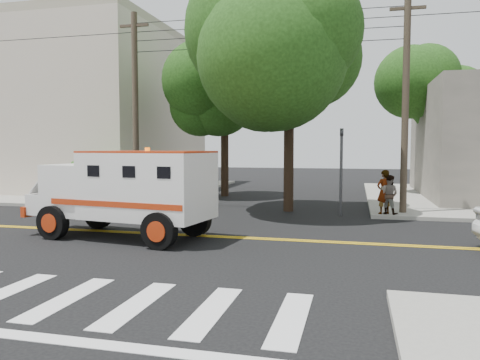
# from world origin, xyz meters

# --- Properties ---
(ground) EXTENTS (100.00, 100.00, 0.00)m
(ground) POSITION_xyz_m (0.00, 0.00, 0.00)
(ground) COLOR black
(ground) RESTS_ON ground
(sidewalk_nw) EXTENTS (17.00, 17.00, 0.15)m
(sidewalk_nw) POSITION_xyz_m (-13.50, 13.50, 0.07)
(sidewalk_nw) COLOR gray
(sidewalk_nw) RESTS_ON ground
(building_left) EXTENTS (16.00, 14.00, 10.00)m
(building_left) POSITION_xyz_m (-15.50, 15.00, 5.15)
(building_left) COLOR beige
(building_left) RESTS_ON sidewalk_nw
(utility_pole_left) EXTENTS (0.28, 0.28, 9.00)m
(utility_pole_left) POSITION_xyz_m (-5.60, 6.00, 4.50)
(utility_pole_left) COLOR #382D23
(utility_pole_left) RESTS_ON ground
(utility_pole_right) EXTENTS (0.28, 0.28, 9.00)m
(utility_pole_right) POSITION_xyz_m (6.30, 6.20, 4.50)
(utility_pole_right) COLOR #382D23
(utility_pole_right) RESTS_ON ground
(tree_main) EXTENTS (6.08, 5.70, 9.85)m
(tree_main) POSITION_xyz_m (1.94, 6.21, 7.20)
(tree_main) COLOR black
(tree_main) RESTS_ON ground
(tree_left) EXTENTS (4.48, 4.20, 7.70)m
(tree_left) POSITION_xyz_m (-2.68, 11.79, 5.73)
(tree_left) COLOR black
(tree_left) RESTS_ON ground
(tree_right) EXTENTS (4.80, 4.50, 8.20)m
(tree_right) POSITION_xyz_m (8.84, 15.77, 6.09)
(tree_right) COLOR black
(tree_right) RESTS_ON ground
(traffic_signal) EXTENTS (0.15, 0.18, 3.60)m
(traffic_signal) POSITION_xyz_m (3.80, 5.60, 2.23)
(traffic_signal) COLOR #3F3F42
(traffic_signal) RESTS_ON ground
(accessibility_sign) EXTENTS (0.45, 0.10, 2.02)m
(accessibility_sign) POSITION_xyz_m (-6.20, 6.17, 1.37)
(accessibility_sign) COLOR #3F3F42
(accessibility_sign) RESTS_ON ground
(palm_planter) EXTENTS (3.52, 2.63, 2.36)m
(palm_planter) POSITION_xyz_m (-7.44, 6.62, 1.65)
(palm_planter) COLOR #1E3314
(palm_planter) RESTS_ON sidewalk_nw
(armored_truck) EXTENTS (6.22, 3.10, 2.72)m
(armored_truck) POSITION_xyz_m (-2.51, -0.85, 1.55)
(armored_truck) COLOR silver
(armored_truck) RESTS_ON ground
(pedestrian_a) EXTENTS (0.78, 0.71, 1.78)m
(pedestrian_a) POSITION_xyz_m (5.50, 5.50, 1.04)
(pedestrian_a) COLOR gray
(pedestrian_a) RESTS_ON sidewalk_ne
(pedestrian_b) EXTENTS (0.94, 0.86, 1.57)m
(pedestrian_b) POSITION_xyz_m (5.69, 5.50, 0.94)
(pedestrian_b) COLOR gray
(pedestrian_b) RESTS_ON sidewalk_ne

